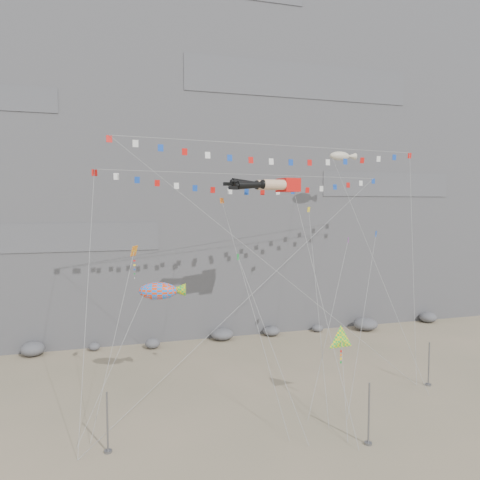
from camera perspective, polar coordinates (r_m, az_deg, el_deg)
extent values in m
plane|color=gray|center=(39.48, 4.35, -18.68)|extent=(120.00, 120.00, 0.00)
cube|color=slate|center=(67.89, -5.49, 12.39)|extent=(80.00, 28.00, 50.00)
cylinder|color=slate|center=(32.15, -15.86, -20.61)|extent=(0.12, 0.12, 3.87)
cylinder|color=slate|center=(32.99, 15.43, -19.75)|extent=(0.12, 0.12, 4.07)
cylinder|color=slate|center=(44.20, 22.03, -13.84)|extent=(0.12, 0.12, 3.76)
cube|color=red|center=(42.37, 5.88, 6.66)|extent=(1.71, 2.19, 1.20)
cylinder|color=#DDB18A|center=(41.00, 4.15, 6.76)|extent=(2.12, 1.12, 0.89)
sphere|color=black|center=(40.54, 2.87, 6.79)|extent=(0.81, 0.81, 0.81)
cone|color=black|center=(40.02, 1.33, 6.73)|extent=(2.49, 1.02, 0.83)
cube|color=black|center=(39.35, -0.82, 6.37)|extent=(0.82, 0.44, 0.30)
cylinder|color=#DDB18A|center=(42.07, 3.39, 6.70)|extent=(2.12, 1.12, 0.89)
sphere|color=black|center=(41.62, 2.13, 6.73)|extent=(0.81, 0.81, 0.81)
cone|color=black|center=(41.11, 0.62, 6.92)|extent=(2.51, 1.03, 0.89)
cube|color=black|center=(40.48, -1.48, 6.84)|extent=(0.82, 0.44, 0.30)
cylinder|color=gray|center=(36.27, 9.41, -6.55)|extent=(0.03, 0.03, 22.30)
cube|color=slate|center=(32.93, 14.33, -23.62)|extent=(0.16, 0.16, 0.10)
cylinder|color=gray|center=(36.93, -6.54, -5.42)|extent=(0.03, 0.03, 28.08)
cube|color=slate|center=(32.62, -19.17, -24.00)|extent=(0.16, 0.16, 0.10)
cylinder|color=gray|center=(41.88, 12.97, -2.70)|extent=(0.03, 0.03, 23.83)
cube|color=slate|center=(44.45, 20.73, -16.19)|extent=(0.16, 0.16, 0.10)
cylinder|color=gray|center=(34.50, -15.11, -11.66)|extent=(0.03, 0.03, 13.43)
cube|color=slate|center=(34.19, -17.79, -22.58)|extent=(0.16, 0.16, 0.10)
cylinder|color=gray|center=(35.12, -14.24, -14.14)|extent=(0.03, 0.03, 12.27)
cube|color=slate|center=(33.88, -19.33, -22.88)|extent=(0.16, 0.16, 0.10)
cylinder|color=gray|center=(34.84, 12.61, -17.16)|extent=(0.03, 0.03, 7.18)
cube|color=slate|center=(33.74, 13.00, -22.86)|extent=(0.16, 0.16, 0.10)
cylinder|color=gray|center=(46.34, 16.42, -2.07)|extent=(0.03, 0.03, 25.96)
cube|color=slate|center=(42.57, 22.05, -17.16)|extent=(0.16, 0.16, 0.10)
cylinder|color=gray|center=(37.64, 1.17, -7.14)|extent=(0.03, 0.03, 22.32)
cube|color=slate|center=(33.30, 6.07, -23.16)|extent=(0.16, 0.16, 0.10)
cylinder|color=gray|center=(39.87, 11.01, -9.30)|extent=(0.03, 0.03, 17.47)
cube|color=slate|center=(36.09, 8.27, -20.92)|extent=(0.16, 0.16, 0.10)
cylinder|color=gray|center=(33.68, 3.71, -12.38)|extent=(0.03, 0.03, 14.05)
cube|color=slate|center=(32.88, 8.40, -23.57)|extent=(0.16, 0.16, 0.10)
cylinder|color=gray|center=(40.58, 9.36, -7.00)|extent=(0.03, 0.03, 21.96)
cube|color=slate|center=(35.31, 10.80, -21.54)|extent=(0.16, 0.16, 0.10)
cylinder|color=gray|center=(39.72, 14.81, -8.92)|extent=(0.03, 0.03, 16.70)
cube|color=slate|center=(36.74, 12.96, -20.50)|extent=(0.16, 0.16, 0.10)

